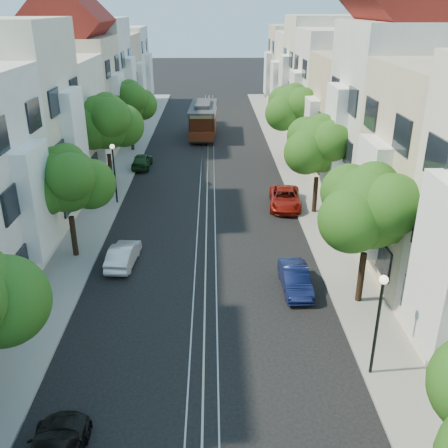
{
  "coord_description": "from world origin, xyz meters",
  "views": [
    {
      "loc": [
        0.42,
        -10.84,
        12.81
      ],
      "look_at": [
        1.0,
        13.28,
        2.2
      ],
      "focal_mm": 40.0,
      "sensor_mm": 36.0,
      "label": 1
    }
  ],
  "objects": [
    {
      "name": "townhouses_west",
      "position": [
        -11.87,
        27.91,
        5.08
      ],
      "size": [
        7.75,
        72.0,
        11.76
      ],
      "color": "silver",
      "rests_on": "ground"
    },
    {
      "name": "tree_e_d",
      "position": [
        7.26,
        30.98,
        4.87
      ],
      "size": [
        5.01,
        4.16,
        6.85
      ],
      "color": "black",
      "rests_on": "ground"
    },
    {
      "name": "lane_line",
      "position": [
        0.0,
        28.0,
        0.0
      ],
      "size": [
        0.08,
        80.0,
        0.01
      ],
      "primitive_type": "cube",
      "color": "tan",
      "rests_on": "ground"
    },
    {
      "name": "lamp_west",
      "position": [
        -6.3,
        22.0,
        2.85
      ],
      "size": [
        0.32,
        0.32,
        4.16
      ],
      "color": "black",
      "rests_on": "ground"
    },
    {
      "name": "ground",
      "position": [
        0.0,
        28.0,
        0.0
      ],
      "size": [
        200.0,
        200.0,
        0.0
      ],
      "primitive_type": "plane",
      "color": "black",
      "rests_on": "ground"
    },
    {
      "name": "tree_w_c",
      "position": [
        -7.14,
        24.98,
        5.07
      ],
      "size": [
        5.13,
        4.28,
        7.09
      ],
      "color": "black",
      "rests_on": "ground"
    },
    {
      "name": "rail_slot",
      "position": [
        0.0,
        28.0,
        0.01
      ],
      "size": [
        0.06,
        80.0,
        0.02
      ],
      "primitive_type": "cube",
      "color": "gray",
      "rests_on": "ground"
    },
    {
      "name": "rail_left",
      "position": [
        -0.55,
        28.0,
        0.01
      ],
      "size": [
        0.06,
        80.0,
        0.02
      ],
      "primitive_type": "cube",
      "color": "gray",
      "rests_on": "ground"
    },
    {
      "name": "tree_e_b",
      "position": [
        7.26,
        8.98,
        4.73
      ],
      "size": [
        4.93,
        4.08,
        6.68
      ],
      "color": "black",
      "rests_on": "ground"
    },
    {
      "name": "cable_car",
      "position": [
        -0.5,
        41.62,
        1.94
      ],
      "size": [
        2.99,
        8.63,
        3.28
      ],
      "rotation": [
        0.0,
        0.0,
        -0.04
      ],
      "color": "black",
      "rests_on": "ground"
    },
    {
      "name": "parked_car_w_mid",
      "position": [
        -4.4,
        13.02,
        0.58
      ],
      "size": [
        1.51,
        3.61,
        1.16
      ],
      "primitive_type": "imported",
      "rotation": [
        0.0,
        0.0,
        3.06
      ],
      "color": "silver",
      "rests_on": "ground"
    },
    {
      "name": "parked_car_e_mid",
      "position": [
        4.4,
        10.22,
        0.59
      ],
      "size": [
        1.32,
        3.62,
        1.18
      ],
      "primitive_type": "imported",
      "rotation": [
        0.0,
        0.0,
        0.02
      ],
      "color": "#0B123A",
      "rests_on": "ground"
    },
    {
      "name": "sidewalk_west",
      "position": [
        -7.25,
        28.0,
        0.06
      ],
      "size": [
        2.5,
        80.0,
        0.12
      ],
      "primitive_type": "cube",
      "color": "gray",
      "rests_on": "ground"
    },
    {
      "name": "lamp_east",
      "position": [
        6.3,
        4.0,
        2.85
      ],
      "size": [
        0.32,
        0.32,
        4.16
      ],
      "color": "black",
      "rests_on": "ground"
    },
    {
      "name": "tree_w_b",
      "position": [
        -7.14,
        13.98,
        4.4
      ],
      "size": [
        4.72,
        3.87,
        6.27
      ],
      "color": "black",
      "rests_on": "ground"
    },
    {
      "name": "sidewalk_east",
      "position": [
        7.25,
        28.0,
        0.06
      ],
      "size": [
        2.5,
        80.0,
        0.12
      ],
      "primitive_type": "cube",
      "color": "gray",
      "rests_on": "ground"
    },
    {
      "name": "parked_car_w_far",
      "position": [
        -5.6,
        30.46,
        0.62
      ],
      "size": [
        1.58,
        3.71,
        1.25
      ],
      "primitive_type": "imported",
      "rotation": [
        0.0,
        0.0,
        3.11
      ],
      "color": "#153517",
      "rests_on": "ground"
    },
    {
      "name": "rail_right",
      "position": [
        0.55,
        28.0,
        0.01
      ],
      "size": [
        0.06,
        80.0,
        0.02
      ],
      "primitive_type": "cube",
      "color": "gray",
      "rests_on": "ground"
    },
    {
      "name": "tree_w_d",
      "position": [
        -7.14,
        35.98,
        4.6
      ],
      "size": [
        4.84,
        3.99,
        6.52
      ],
      "color": "black",
      "rests_on": "ground"
    },
    {
      "name": "townhouses_east",
      "position": [
        11.87,
        27.91,
        5.18
      ],
      "size": [
        7.75,
        72.0,
        12.0
      ],
      "color": "beige",
      "rests_on": "ground"
    },
    {
      "name": "tree_e_c",
      "position": [
        7.26,
        19.98,
        4.6
      ],
      "size": [
        4.84,
        3.99,
        6.52
      ],
      "color": "black",
      "rests_on": "ground"
    },
    {
      "name": "parked_car_e_far",
      "position": [
        5.39,
        21.16,
        0.63
      ],
      "size": [
        2.5,
        4.69,
        1.25
      ],
      "primitive_type": "imported",
      "rotation": [
        0.0,
        0.0,
        -0.1
      ],
      "color": "maroon",
      "rests_on": "ground"
    }
  ]
}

